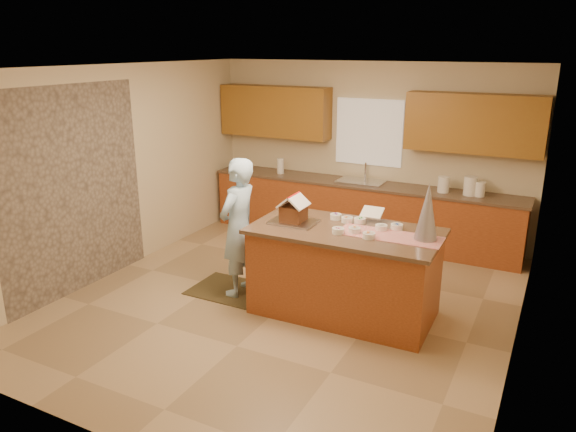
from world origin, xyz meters
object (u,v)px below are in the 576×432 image
object	(u,v)px
gingerbread_house	(294,211)
boy	(238,227)
island_base	(344,274)
tinsel_tree	(427,212)

from	to	relation	value
gingerbread_house	boy	bearing A→B (deg)	-178.39
boy	gingerbread_house	distance (m)	0.78
island_base	boy	size ratio (longest dim) A/B	1.17
tinsel_tree	gingerbread_house	xyz separation A→B (m)	(-1.45, -0.14, -0.16)
island_base	tinsel_tree	xyz separation A→B (m)	(0.85, 0.07, 0.83)
tinsel_tree	boy	xyz separation A→B (m)	(-2.18, -0.16, -0.46)
boy	gingerbread_house	xyz separation A→B (m)	(0.72, 0.02, 0.30)
island_base	boy	distance (m)	1.38
boy	island_base	bearing A→B (deg)	96.72
tinsel_tree	boy	distance (m)	2.23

